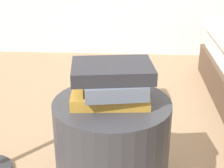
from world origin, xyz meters
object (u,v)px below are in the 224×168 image
Objects in this scene: book_slate at (114,85)px; book_charcoal at (111,70)px; book_ochre at (110,97)px; side_table at (112,152)px.

book_slate is 0.76× the size of book_charcoal.
book_ochre is 0.05m from book_slate.
book_slate is at bearing -19.45° from side_table.
book_ochre is at bearing 162.91° from book_slate.
book_slate is at bearing -54.74° from book_charcoal.
book_slate is (0.01, -0.00, 0.29)m from side_table.
side_table is at bearing 2.91° from book_ochre.
book_slate reaches higher than side_table.
side_table is at bearing 151.24° from book_slate.
side_table is 0.35m from book_charcoal.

